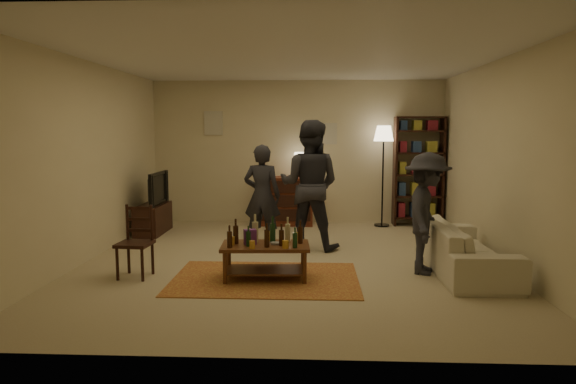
# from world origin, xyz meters

# --- Properties ---
(floor) EXTENTS (6.00, 6.00, 0.00)m
(floor) POSITION_xyz_m (0.00, 0.00, 0.00)
(floor) COLOR #C6B793
(floor) RESTS_ON ground
(room_shell) EXTENTS (6.00, 6.00, 6.00)m
(room_shell) POSITION_xyz_m (-0.65, 2.98, 1.81)
(room_shell) COLOR beige
(room_shell) RESTS_ON ground
(rug) EXTENTS (2.20, 1.50, 0.01)m
(rug) POSITION_xyz_m (-0.26, -0.86, 0.01)
(rug) COLOR maroon
(rug) RESTS_ON ground
(coffee_table) EXTENTS (1.06, 0.62, 0.76)m
(coffee_table) POSITION_xyz_m (-0.26, -0.85, 0.38)
(coffee_table) COLOR brown
(coffee_table) RESTS_ON ground
(dining_chair) EXTENTS (0.41, 0.41, 0.88)m
(dining_chair) POSITION_xyz_m (-1.83, -0.80, 0.46)
(dining_chair) COLOR black
(dining_chair) RESTS_ON ground
(tv_stand) EXTENTS (0.40, 1.00, 1.06)m
(tv_stand) POSITION_xyz_m (-2.44, 1.80, 0.38)
(tv_stand) COLOR black
(tv_stand) RESTS_ON ground
(dresser) EXTENTS (1.00, 0.50, 1.36)m
(dresser) POSITION_xyz_m (-0.19, 2.71, 0.48)
(dresser) COLOR maroon
(dresser) RESTS_ON ground
(bookshelf) EXTENTS (0.90, 0.34, 2.02)m
(bookshelf) POSITION_xyz_m (2.25, 2.78, 1.03)
(bookshelf) COLOR black
(bookshelf) RESTS_ON ground
(floor_lamp) EXTENTS (0.36, 0.36, 1.85)m
(floor_lamp) POSITION_xyz_m (1.58, 2.65, 1.58)
(floor_lamp) COLOR black
(floor_lamp) RESTS_ON ground
(sofa) EXTENTS (0.81, 2.08, 0.61)m
(sofa) POSITION_xyz_m (2.20, -0.40, 0.30)
(sofa) COLOR beige
(sofa) RESTS_ON ground
(person_left) EXTENTS (0.61, 0.45, 1.56)m
(person_left) POSITION_xyz_m (-0.47, 0.88, 0.78)
(person_left) COLOR #222229
(person_left) RESTS_ON ground
(person_right) EXTENTS (1.08, 0.93, 1.92)m
(person_right) POSITION_xyz_m (0.25, 0.78, 0.96)
(person_right) COLOR #2A2A32
(person_right) RESTS_ON ground
(person_by_sofa) EXTENTS (0.82, 1.09, 1.50)m
(person_by_sofa) POSITION_xyz_m (1.70, -0.50, 0.75)
(person_by_sofa) COLOR #2A2A33
(person_by_sofa) RESTS_ON ground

